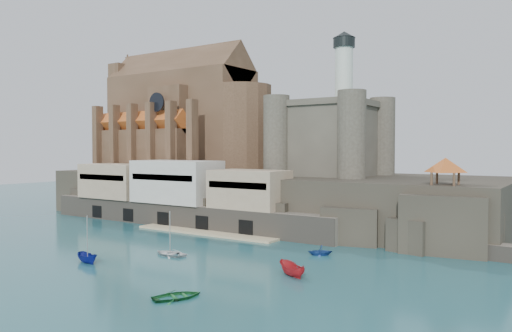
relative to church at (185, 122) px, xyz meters
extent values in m
plane|color=#194C55|center=(24.13, -41.85, -22.13)|extent=(300.00, 300.00, 0.00)
cube|color=black|center=(24.13, -1.85, -17.13)|extent=(100.00, 34.00, 10.00)
cube|color=black|center=(-13.87, -18.35, -19.13)|extent=(9.00, 5.00, 6.00)
cube|color=black|center=(2.13, -18.35, -19.13)|extent=(9.00, 5.00, 6.00)
cube|color=black|center=(19.13, -18.35, -19.13)|extent=(9.00, 5.00, 6.00)
cube|color=black|center=(36.13, -18.35, -19.13)|extent=(9.00, 5.00, 6.00)
cube|color=black|center=(52.13, -18.35, -19.13)|extent=(9.00, 5.00, 6.00)
cube|color=#6E6558|center=(16.13, -19.35, -19.88)|extent=(70.00, 6.00, 4.50)
cube|color=#C7B385|center=(26.13, -23.85, -21.98)|extent=(30.00, 4.00, 0.40)
cube|color=black|center=(-5.87, -22.25, -20.53)|extent=(3.00, 0.40, 2.60)
cube|color=black|center=(4.13, -22.25, -20.53)|extent=(3.00, 0.40, 2.60)
cube|color=black|center=(14.13, -22.25, -20.53)|extent=(3.00, 0.40, 2.60)
cube|color=black|center=(24.13, -22.25, -20.53)|extent=(3.00, 0.40, 2.60)
cube|color=black|center=(34.13, -22.25, -20.53)|extent=(3.00, 0.40, 2.60)
cube|color=tan|center=(-3.87, -18.35, -13.88)|extent=(16.00, 9.00, 7.50)
cube|color=beige|center=(14.13, -18.35, -13.38)|extent=(18.00, 9.00, 8.50)
cube|color=tan|center=(32.13, -18.35, -14.13)|extent=(14.00, 8.00, 7.00)
cube|color=#4C3523|center=(-1.87, 0.15, -0.13)|extent=(38.00, 14.00, 24.00)
cube|color=#4C3523|center=(-1.87, 0.15, 11.87)|extent=(38.00, 13.01, 13.01)
cylinder|color=#4C3523|center=(17.13, 0.15, -2.13)|extent=(14.00, 14.00, 20.00)
cube|color=#4C3523|center=(2.13, 0.15, -2.13)|extent=(10.00, 20.00, 20.00)
cube|color=#4C3523|center=(-5.87, -9.35, -7.13)|extent=(28.00, 5.00, 10.00)
cube|color=#4C3523|center=(-5.87, 9.65, -7.13)|extent=(28.00, 5.00, 10.00)
cube|color=#B9551F|center=(-5.87, -9.35, -0.53)|extent=(28.00, 5.66, 5.66)
cube|color=#B9551F|center=(-5.87, 9.65, -0.53)|extent=(28.00, 5.66, 5.66)
cube|color=#4C3523|center=(-20.87, 0.15, 1.87)|extent=(4.00, 10.00, 28.00)
cylinder|color=black|center=(2.13, -11.90, 3.87)|extent=(4.40, 0.30, 4.40)
cube|color=#4C3523|center=(-17.87, -12.35, -4.13)|extent=(1.60, 2.20, 16.00)
cube|color=#4C3523|center=(-11.67, -12.35, -4.13)|extent=(1.60, 2.20, 16.00)
cube|color=#4C3523|center=(-5.47, -12.35, -4.13)|extent=(1.60, 2.20, 16.00)
cube|color=#4C3523|center=(0.73, -12.35, -4.13)|extent=(1.60, 2.20, 16.00)
cube|color=#4C3523|center=(6.93, -12.35, -4.13)|extent=(1.60, 2.20, 16.00)
cube|color=#4C3523|center=(13.13, -12.35, -4.13)|extent=(1.60, 2.20, 16.00)
cube|color=#474337|center=(40.13, -0.85, -5.13)|extent=(16.00, 16.00, 14.00)
cube|color=#474337|center=(40.13, -0.85, 2.27)|extent=(17.00, 17.00, 1.20)
cylinder|color=#474337|center=(32.13, -8.85, -4.13)|extent=(5.20, 5.20, 16.00)
cylinder|color=#474337|center=(48.13, -8.85, -4.13)|extent=(5.20, 5.20, 16.00)
cylinder|color=#474337|center=(32.13, 7.15, -4.13)|extent=(5.20, 5.20, 16.00)
cylinder|color=#474337|center=(48.13, 7.15, -4.13)|extent=(5.20, 5.20, 16.00)
cylinder|color=silver|center=(42.13, 1.15, 7.87)|extent=(3.60, 3.60, 12.00)
cylinder|color=black|center=(42.13, 1.15, 14.87)|extent=(4.40, 4.40, 2.00)
cone|color=black|center=(42.13, 1.15, 16.47)|extent=(4.60, 4.60, 1.40)
cube|color=black|center=(66.13, -15.85, -17.78)|extent=(12.00, 10.00, 8.70)
cube|color=black|center=(62.13, -18.85, -19.63)|extent=(6.00, 5.00, 5.00)
cube|color=black|center=(71.13, -13.85, -19.13)|extent=(5.00, 4.00, 6.00)
cube|color=#4C3523|center=(66.13, -15.85, -13.28)|extent=(4.20, 4.20, 0.30)
cylinder|color=#4C3523|center=(64.53, -17.45, -11.83)|extent=(0.36, 0.36, 3.20)
cylinder|color=#4C3523|center=(67.73, -17.45, -11.83)|extent=(0.36, 0.36, 3.20)
cylinder|color=#4C3523|center=(64.53, -14.25, -11.83)|extent=(0.36, 0.36, 3.20)
cylinder|color=#4C3523|center=(67.73, -14.25, -11.83)|extent=(0.36, 0.36, 3.20)
pyramid|color=#B9551F|center=(66.13, -15.85, -9.13)|extent=(6.40, 6.40, 2.20)
imported|color=navy|center=(27.71, -50.63, -22.13)|extent=(2.08, 2.05, 4.51)
imported|color=#1D6A31|center=(48.95, -55.86, -22.13)|extent=(3.79, 2.67, 5.20)
imported|color=#B41E25|center=(54.13, -41.21, -22.13)|extent=(2.62, 2.60, 4.99)
imported|color=silver|center=(33.76, -40.97, -22.13)|extent=(1.30, 3.90, 5.40)
imported|color=navy|center=(51.83, -28.82, -22.13)|extent=(3.23, 3.51, 3.48)
camera|label=1|loc=(84.05, -93.66, -6.67)|focal=35.00mm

